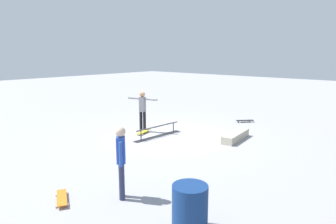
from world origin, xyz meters
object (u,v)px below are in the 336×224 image
Objects in this scene: grind_rail at (158,132)px; bystander_blue_shirt at (121,158)px; skater_main at (143,109)px; loose_skateboard_orange at (62,198)px; skateboard_main at (143,132)px; loose_skateboard_black at (245,121)px; skate_ledge at (235,136)px; trash_bin at (190,208)px.

bystander_blue_shirt is at bearing 37.03° from grind_rail.
skater_main reaches higher than loose_skateboard_orange.
grind_rail is 1.44× the size of bystander_blue_shirt.
bystander_blue_shirt is (4.27, 3.75, -0.04)m from skater_main.
skater_main reaches higher than bystander_blue_shirt.
skateboard_main is at bearing -54.67° from skater_main.
bystander_blue_shirt is 8.71m from loose_skateboard_black.
loose_skateboard_orange is (5.21, 2.89, -0.87)m from skater_main.
skateboard_main is (1.57, -3.15, -0.06)m from skate_ledge.
skate_ledge is at bearing 7.58° from skater_main.
skateboard_main is at bearing -63.45° from skate_ledge.
skateboard_main and loose_skateboard_orange have the same top height.
skater_main is at bearing -67.62° from skate_ledge.
skater_main reaches higher than skate_ledge.
trash_bin is (-0.91, 2.71, 0.35)m from loose_skateboard_orange.
loose_skateboard_orange is at bearing -135.19° from loose_skateboard_black.
loose_skateboard_orange is at bearing -71.42° from trash_bin.
trash_bin is (0.03, 1.85, -0.47)m from bystander_blue_shirt.
loose_skateboard_orange is 2.88m from trash_bin.
loose_skateboard_orange is 0.94× the size of trash_bin.
skater_main is at bearing -166.91° from loose_skateboard_black.
skateboard_main is 0.52× the size of bystander_blue_shirt.
grind_rail is 2.86m from skate_ledge.
bystander_blue_shirt reaches higher than skateboard_main.
skater_main reaches higher than trash_bin.
grind_rail reaches higher than loose_skateboard_black.
skate_ledge is at bearing 124.23° from grind_rail.
skate_ledge is 2.02× the size of skateboard_main.
skater_main is at bearing -32.06° from loose_skateboard_orange.
trash_bin is (4.11, 5.38, 0.35)m from skateboard_main.
loose_skateboard_orange is at bearing -4.14° from skate_ledge.
skater_main is 7.08m from trash_bin.
bystander_blue_shirt is at bearing 3.87° from skate_ledge.
skateboard_main is 1.12× the size of loose_skateboard_black.
loose_skateboard_black is at bearing -158.68° from trash_bin.
trash_bin is (8.57, 3.34, 0.35)m from loose_skateboard_black.
grind_rail is 2.87× the size of loose_skateboard_orange.
skateboard_main is at bearing -80.18° from grind_rail.
bystander_blue_shirt is at bearing -154.36° from skateboard_main.
skater_main is at bearing -127.48° from trash_bin.
grind_rail is at bearing -40.04° from loose_skateboard_orange.
skateboard_main is 4.90m from loose_skateboard_black.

